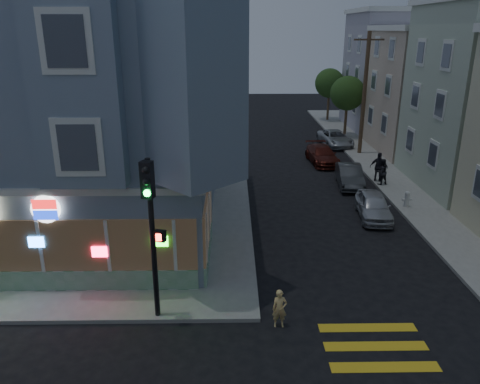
{
  "coord_description": "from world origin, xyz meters",
  "views": [
    {
      "loc": [
        2.09,
        -11.32,
        9.31
      ],
      "look_at": [
        2.4,
        7.26,
        2.8
      ],
      "focal_mm": 35.0,
      "sensor_mm": 36.0,
      "label": 1
    }
  ],
  "objects_px": {
    "running_child": "(280,309)",
    "pedestrian_a": "(382,172)",
    "parked_car_b": "(350,176)",
    "parked_car_a": "(374,206)",
    "pedestrian_b": "(379,167)",
    "parked_car_c": "(322,155)",
    "utility_pole": "(364,92)",
    "street_tree_near": "(348,93)",
    "fire_hydrant": "(407,198)",
    "street_tree_far": "(330,83)",
    "parked_car_d": "(335,138)",
    "traffic_signal": "(151,215)"
  },
  "relations": [
    {
      "from": "street_tree_near",
      "to": "pedestrian_a",
      "type": "relative_size",
      "value": 3.27
    },
    {
      "from": "street_tree_near",
      "to": "street_tree_far",
      "type": "height_order",
      "value": "same"
    },
    {
      "from": "parked_car_a",
      "to": "street_tree_far",
      "type": "bearing_deg",
      "value": 89.8
    },
    {
      "from": "running_child",
      "to": "parked_car_a",
      "type": "bearing_deg",
      "value": 57.95
    },
    {
      "from": "street_tree_far",
      "to": "running_child",
      "type": "height_order",
      "value": "street_tree_far"
    },
    {
      "from": "parked_car_b",
      "to": "parked_car_d",
      "type": "height_order",
      "value": "parked_car_b"
    },
    {
      "from": "fire_hydrant",
      "to": "pedestrian_a",
      "type": "bearing_deg",
      "value": 93.59
    },
    {
      "from": "street_tree_far",
      "to": "parked_car_d",
      "type": "xyz_separation_m",
      "value": [
        -1.5,
        -11.08,
        -3.3
      ]
    },
    {
      "from": "fire_hydrant",
      "to": "street_tree_far",
      "type": "bearing_deg",
      "value": 88.53
    },
    {
      "from": "parked_car_b",
      "to": "parked_car_d",
      "type": "relative_size",
      "value": 0.88
    },
    {
      "from": "running_child",
      "to": "street_tree_far",
      "type": "bearing_deg",
      "value": 76.38
    },
    {
      "from": "pedestrian_b",
      "to": "fire_hydrant",
      "type": "relative_size",
      "value": 2.13
    },
    {
      "from": "utility_pole",
      "to": "pedestrian_b",
      "type": "bearing_deg",
      "value": -95.54
    },
    {
      "from": "parked_car_d",
      "to": "fire_hydrant",
      "type": "bearing_deg",
      "value": -93.75
    },
    {
      "from": "fire_hydrant",
      "to": "parked_car_b",
      "type": "bearing_deg",
      "value": 118.56
    },
    {
      "from": "utility_pole",
      "to": "parked_car_c",
      "type": "relative_size",
      "value": 2.05
    },
    {
      "from": "parked_car_a",
      "to": "running_child",
      "type": "bearing_deg",
      "value": -115.99
    },
    {
      "from": "pedestrian_b",
      "to": "utility_pole",
      "type": "bearing_deg",
      "value": -74.72
    },
    {
      "from": "parked_car_a",
      "to": "parked_car_c",
      "type": "relative_size",
      "value": 0.87
    },
    {
      "from": "utility_pole",
      "to": "parked_car_c",
      "type": "distance_m",
      "value": 5.92
    },
    {
      "from": "street_tree_near",
      "to": "fire_hydrant",
      "type": "distance_m",
      "value": 18.0
    },
    {
      "from": "pedestrian_b",
      "to": "parked_car_c",
      "type": "height_order",
      "value": "pedestrian_b"
    },
    {
      "from": "pedestrian_a",
      "to": "running_child",
      "type": "bearing_deg",
      "value": 41.54
    },
    {
      "from": "utility_pole",
      "to": "street_tree_far",
      "type": "bearing_deg",
      "value": 89.18
    },
    {
      "from": "street_tree_near",
      "to": "parked_car_a",
      "type": "height_order",
      "value": "street_tree_near"
    },
    {
      "from": "parked_car_b",
      "to": "parked_car_a",
      "type": "bearing_deg",
      "value": -84.36
    },
    {
      "from": "running_child",
      "to": "parked_car_b",
      "type": "distance_m",
      "value": 15.61
    },
    {
      "from": "fire_hydrant",
      "to": "traffic_signal",
      "type": "bearing_deg",
      "value": -139.72
    },
    {
      "from": "street_tree_far",
      "to": "parked_car_a",
      "type": "distance_m",
      "value": 27.24
    },
    {
      "from": "parked_car_b",
      "to": "fire_hydrant",
      "type": "relative_size",
      "value": 4.58
    },
    {
      "from": "street_tree_near",
      "to": "parked_car_a",
      "type": "xyz_separation_m",
      "value": [
        -2.83,
        -18.89,
        -3.28
      ]
    },
    {
      "from": "pedestrian_b",
      "to": "parked_car_c",
      "type": "relative_size",
      "value": 0.42
    },
    {
      "from": "pedestrian_a",
      "to": "parked_car_d",
      "type": "xyz_separation_m",
      "value": [
        -0.6,
        10.76,
        -0.33
      ]
    },
    {
      "from": "street_tree_near",
      "to": "street_tree_far",
      "type": "bearing_deg",
      "value": 90.0
    },
    {
      "from": "street_tree_near",
      "to": "pedestrian_a",
      "type": "height_order",
      "value": "street_tree_near"
    },
    {
      "from": "pedestrian_b",
      "to": "parked_car_d",
      "type": "distance_m",
      "value": 10.16
    },
    {
      "from": "street_tree_far",
      "to": "pedestrian_a",
      "type": "bearing_deg",
      "value": -92.36
    },
    {
      "from": "parked_car_a",
      "to": "parked_car_d",
      "type": "xyz_separation_m",
      "value": [
        1.33,
        15.81,
        -0.02
      ]
    },
    {
      "from": "pedestrian_a",
      "to": "utility_pole",
      "type": "bearing_deg",
      "value": -115.38
    },
    {
      "from": "traffic_signal",
      "to": "fire_hydrant",
      "type": "bearing_deg",
      "value": 56.59
    },
    {
      "from": "parked_car_a",
      "to": "parked_car_d",
      "type": "bearing_deg",
      "value": 91.0
    },
    {
      "from": "running_child",
      "to": "utility_pole",
      "type": "bearing_deg",
      "value": 69.02
    },
    {
      "from": "fire_hydrant",
      "to": "parked_car_d",
      "type": "bearing_deg",
      "value": 93.3
    },
    {
      "from": "pedestrian_a",
      "to": "parked_car_d",
      "type": "height_order",
      "value": "pedestrian_a"
    },
    {
      "from": "pedestrian_a",
      "to": "fire_hydrant",
      "type": "relative_size",
      "value": 1.86
    },
    {
      "from": "parked_car_c",
      "to": "traffic_signal",
      "type": "relative_size",
      "value": 0.8
    },
    {
      "from": "pedestrian_a",
      "to": "parked_car_c",
      "type": "distance_m",
      "value": 6.0
    },
    {
      "from": "running_child",
      "to": "pedestrian_a",
      "type": "xyz_separation_m",
      "value": [
        7.69,
        14.36,
        0.3
      ]
    },
    {
      "from": "street_tree_far",
      "to": "street_tree_near",
      "type": "bearing_deg",
      "value": -90.0
    },
    {
      "from": "parked_car_c",
      "to": "parked_car_a",
      "type": "bearing_deg",
      "value": -90.27
    }
  ]
}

